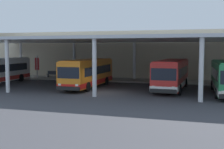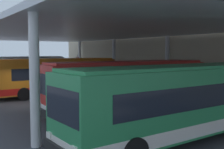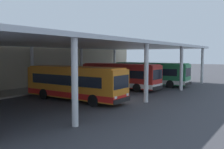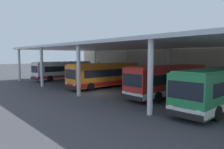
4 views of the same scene
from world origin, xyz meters
name	(u,v)px [view 1 (image 1 of 4)]	position (x,y,z in m)	size (l,w,h in m)	color
ground_plane	(103,93)	(0.00, 0.00, 0.00)	(200.00, 200.00, 0.00)	#3D3D42
platform_kerb	(131,80)	(0.00, 11.75, 0.09)	(42.00, 4.50, 0.18)	gray
station_building_facade	(137,55)	(0.00, 15.00, 3.49)	(48.00, 1.60, 6.98)	#C1B293
canopy_shelter	(119,41)	(0.00, 5.50, 5.29)	(40.00, 17.00, 5.55)	silver
bus_nearest_bay	(0,70)	(-15.03, 3.78, 1.66)	(3.14, 10.66, 3.17)	white
bus_second_bay	(88,73)	(-3.00, 3.43, 1.66)	(2.78, 10.55, 3.17)	orange
bus_middle_bay	(172,74)	(6.18, 4.29, 1.66)	(2.96, 10.61, 3.17)	red
bench_waiting	(53,74)	(-11.99, 11.82, 0.66)	(1.80, 0.45, 0.92)	#383D47
trash_bin	(73,75)	(-8.62, 11.53, 0.68)	(0.52, 0.52, 0.98)	maroon
banner_sign	(37,65)	(-14.07, 10.94, 1.98)	(0.70, 0.12, 3.20)	#B2B2B7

